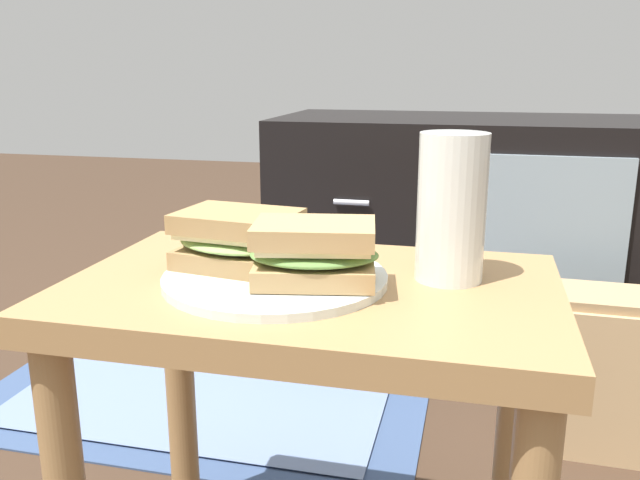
% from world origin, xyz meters
% --- Properties ---
extents(side_table, '(0.56, 0.36, 0.46)m').
position_xyz_m(side_table, '(0.00, 0.00, 0.37)').
color(side_table, '#A37A4C').
rests_on(side_table, ground).
extents(tv_cabinet, '(0.96, 0.46, 0.58)m').
position_xyz_m(tv_cabinet, '(0.17, 0.95, 0.29)').
color(tv_cabinet, black).
rests_on(tv_cabinet, ground).
extents(area_rug, '(0.96, 0.62, 0.01)m').
position_xyz_m(area_rug, '(-0.38, 0.54, 0.00)').
color(area_rug, '#384C72').
rests_on(area_rug, ground).
extents(plate, '(0.26, 0.26, 0.01)m').
position_xyz_m(plate, '(-0.04, -0.01, 0.47)').
color(plate, silver).
rests_on(plate, side_table).
extents(sandwich_front, '(0.16, 0.13, 0.07)m').
position_xyz_m(sandwich_front, '(-0.09, 0.01, 0.50)').
color(sandwich_front, '#9E7A4C').
rests_on(sandwich_front, plate).
extents(sandwich_back, '(0.16, 0.12, 0.07)m').
position_xyz_m(sandwich_back, '(0.01, -0.03, 0.50)').
color(sandwich_back, tan).
rests_on(sandwich_back, plate).
extents(beer_glass, '(0.08, 0.08, 0.17)m').
position_xyz_m(beer_glass, '(0.15, 0.05, 0.54)').
color(beer_glass, silver).
rests_on(beer_glass, side_table).
extents(paper_bag, '(0.23, 0.15, 0.31)m').
position_xyz_m(paper_bag, '(0.42, 0.51, 0.15)').
color(paper_bag, tan).
rests_on(paper_bag, ground).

